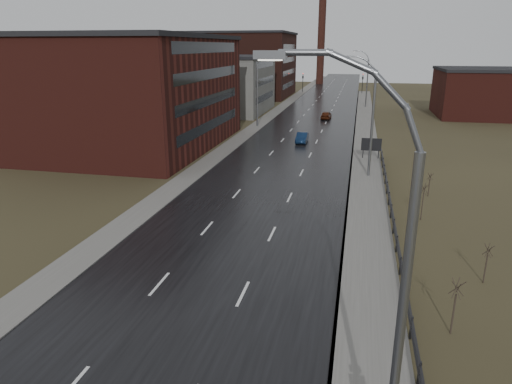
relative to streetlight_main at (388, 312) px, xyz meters
The scene contains 23 objects.
road 58.93m from the streetlight_main, 98.31° to the left, with size 14.00×300.00×0.06m, color black.
sidewalk_right 33.54m from the streetlight_main, 89.78° to the left, with size 3.20×180.00×0.18m, color #595651.
curb_right 33.57m from the streetlight_main, 92.42° to the left, with size 0.16×180.00×0.18m, color slate.
sidewalk_left 60.65m from the streetlight_main, 106.04° to the left, with size 2.40×260.00×0.12m, color #595651.
warehouse_near 52.13m from the streetlight_main, 124.42° to the left, with size 22.44×28.56×13.50m.
warehouse_mid 80.48m from the streetlight_main, 109.20° to the left, with size 16.32×20.40×10.50m.
warehouse_far 110.59m from the streetlight_main, 106.53° to the left, with size 26.52×24.48×15.50m.
building_right 82.95m from the streetlight_main, 74.74° to the left, with size 18.36×16.32×8.50m.
smokestack 149.01m from the streetlight_main, 95.58° to the left, with size 2.70×2.70×30.70m.
streetlight_main is the anchor object (origin of this frame).
streetlight_right_mid 34.01m from the streetlight_main, 89.95° to the left, with size 3.36×0.28×11.35m.
streetlight_left 62.15m from the streetlight_main, 105.08° to the left, with size 3.36×0.28×11.35m.
streetlight_right_far 88.01m from the streetlight_main, 89.98° to the left, with size 3.36×0.28×11.35m.
guardrail 17.27m from the streetlight_main, 83.61° to the left, with size 0.10×53.05×1.10m.
shrub_c 10.60m from the streetlight_main, 67.67° to the left, with size 0.62×0.66×2.65m.
shrub_d 16.10m from the streetlight_main, 66.34° to the left, with size 0.53×0.56×2.23m.
shrub_e 23.90m from the streetlight_main, 80.27° to the left, with size 0.66×0.69×2.79m.
shrub_f 29.91m from the streetlight_main, 79.81° to the left, with size 0.49×0.51×2.04m.
billboard 41.63m from the streetlight_main, 89.13° to the left, with size 2.19×0.17×2.45m.
traffic_light_left 119.16m from the streetlight_main, 97.95° to the left, with size 0.58×2.73×5.30m.
traffic_light_right 118.01m from the streetlight_main, 90.23° to the left, with size 0.58×2.73×5.30m.
car_near 49.92m from the streetlight_main, 99.28° to the left, with size 1.37×3.94×1.30m, color #0B1C39.
car_far 70.58m from the streetlight_main, 95.25° to the left, with size 1.62×4.03×1.37m, color #451A0B.
Camera 1 is at (7.46, -7.99, 12.14)m, focal length 32.00 mm.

